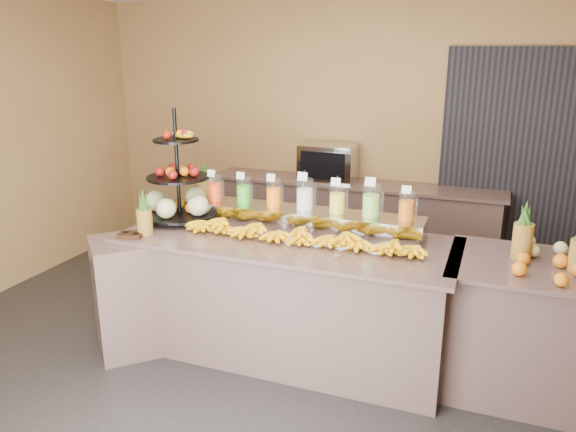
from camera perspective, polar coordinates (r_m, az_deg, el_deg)
The scene contains 20 objects.
ground at distance 4.31m, azimuth -1.63°, elevation -15.29°, with size 6.00×6.00×0.00m, color black.
room_envelope at distance 4.35m, azimuth 4.54°, elevation 11.28°, with size 6.04×5.02×2.82m.
buffet_counter at distance 4.34m, azimuth -1.77°, elevation -8.07°, with size 2.75×1.25×0.93m.
right_counter at distance 4.19m, azimuth 23.01°, elevation -10.39°, with size 1.08×0.88×0.93m.
back_ledge at distance 6.07m, azimuth 6.50°, elevation -0.80°, with size 3.10×0.55×0.93m.
pitcher_tray at distance 4.37m, azimuth 1.70°, elevation -0.30°, with size 1.85×0.30×0.15m, color gray.
juice_pitcher_orange_a at distance 4.63m, azimuth -7.43°, elevation 2.70°, with size 0.11×0.12×0.28m.
juice_pitcher_green at distance 4.52m, azimuth -4.52°, elevation 2.44°, with size 0.12×0.12×0.28m.
juice_pitcher_orange_b at distance 4.42m, azimuth -1.47°, elevation 2.18°, with size 0.12×0.12×0.28m.
juice_pitcher_milk at distance 4.32m, azimuth 1.72°, elevation 2.02°, with size 0.13×0.14×0.32m.
juice_pitcher_lemon at distance 4.25m, azimuth 5.03°, elevation 1.59°, with size 0.12×0.13×0.30m.
juice_pitcher_lime at distance 4.19m, azimuth 8.45°, elevation 1.37°, with size 0.13×0.14×0.32m.
juice_pitcher_orange_c at distance 4.15m, azimuth 11.95°, elevation 0.83°, with size 0.12×0.12×0.28m.
banana_heap at distance 4.07m, azimuth 1.36°, elevation -1.76°, with size 1.88×0.17×0.16m.
fruit_stand at distance 4.63m, azimuth -10.58°, elevation 2.38°, with size 0.66×0.66×0.90m.
condiment_caddy at distance 4.36m, azimuth -15.69°, elevation -1.86°, with size 0.18×0.13×0.03m, color black.
pineapple_left_a at distance 4.35m, azimuth -14.38°, elevation -0.20°, with size 0.12×0.12×0.36m.
pineapple_left_b at distance 4.88m, azimuth -8.42°, elevation 2.41°, with size 0.15×0.15×0.43m.
right_fruit_pile at distance 3.93m, azimuth 24.78°, elevation -3.87°, with size 0.46×0.44×0.24m.
oven_warmer at distance 5.98m, azimuth 4.11°, elevation 5.48°, with size 0.58×0.40×0.38m, color gray.
Camera 1 is at (1.42, -3.37, 2.28)m, focal length 35.00 mm.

